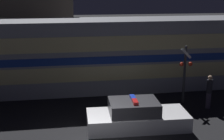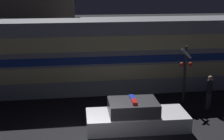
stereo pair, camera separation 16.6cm
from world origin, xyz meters
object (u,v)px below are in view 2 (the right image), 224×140
Objects in this scene: train at (94,55)px; pedestrian at (209,92)px; police_car at (136,117)px; crossing_signal_near at (185,71)px.

pedestrian is at bearing -37.46° from train.
train is 5.08× the size of police_car.
train is at bearing 142.54° from pedestrian.
crossing_signal_near reaches higher than police_car.
pedestrian is 0.56× the size of crossing_signal_near.
train reaches higher than police_car.
crossing_signal_near is at bearing 40.89° from police_car.
train is 5.46m from crossing_signal_near.
crossing_signal_near is at bearing 137.06° from pedestrian.
crossing_signal_near is (4.40, -3.21, -0.33)m from train.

